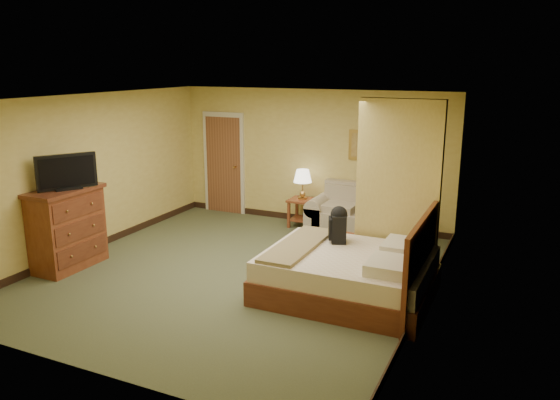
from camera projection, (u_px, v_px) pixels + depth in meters
The scene contains 17 objects.
floor at pixel (237, 273), 8.22m from camera, with size 6.00×6.00×0.00m, color #4A5034.
ceiling at pixel (234, 98), 7.59m from camera, with size 6.00×6.00×0.00m, color white.
back_wall at pixel (312, 157), 10.54m from camera, with size 5.50×0.02×2.60m, color tan.
left_wall at pixel (91, 173), 9.02m from camera, with size 0.02×6.00×2.60m, color tan.
right_wall at pixel (429, 210), 6.79m from camera, with size 0.02×6.00×2.60m, color tan.
partition at pixel (398, 190), 7.84m from camera, with size 1.20×0.15×2.60m, color tan.
door at pixel (224, 164), 11.37m from camera, with size 0.94×0.16×2.10m.
baseboard at pixel (311, 219), 10.84m from camera, with size 5.50×0.02×0.12m, color black.
loveseat at pixel (359, 219), 9.97m from camera, with size 1.83×0.85×0.93m.
side_table at pixel (302, 208), 10.49m from camera, with size 0.49×0.49×0.54m.
table_lamp at pixel (303, 177), 10.33m from camera, with size 0.35×0.35×0.57m.
coffee_table at pixel (349, 248), 8.35m from camera, with size 0.82×0.82×0.46m.
wall_picture at pixel (368, 146), 10.00m from camera, with size 0.72×0.04×0.56m.
dresser at pixel (67, 228), 8.32m from camera, with size 0.61×1.17×1.25m.
tv at pixel (67, 173), 8.06m from camera, with size 0.50×0.78×0.53m.
bed at pixel (352, 274), 7.32m from camera, with size 2.22×1.88×1.22m.
backpack at pixel (339, 223), 7.72m from camera, with size 0.30×0.36×0.52m.
Camera 1 is at (3.81, -6.72, 3.08)m, focal length 35.00 mm.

